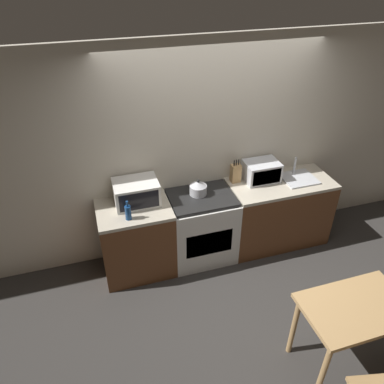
{
  "coord_description": "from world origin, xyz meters",
  "views": [
    {
      "loc": [
        -1.41,
        -2.79,
        3.33
      ],
      "look_at": [
        -0.39,
        0.5,
        1.05
      ],
      "focal_mm": 35.0,
      "sensor_mm": 36.0,
      "label": 1
    }
  ],
  "objects_px": {
    "toaster_oven": "(261,171)",
    "dining_table": "(354,315)",
    "microwave": "(136,192)",
    "bottle": "(128,212)",
    "kettle": "(198,188)",
    "stove_range": "(201,227)"
  },
  "relations": [
    {
      "from": "microwave",
      "to": "dining_table",
      "type": "xyz_separation_m",
      "value": [
        1.53,
        -1.9,
        -0.37
      ]
    },
    {
      "from": "microwave",
      "to": "dining_table",
      "type": "height_order",
      "value": "microwave"
    },
    {
      "from": "toaster_oven",
      "to": "dining_table",
      "type": "bearing_deg",
      "value": -90.53
    },
    {
      "from": "bottle",
      "to": "toaster_oven",
      "type": "height_order",
      "value": "toaster_oven"
    },
    {
      "from": "kettle",
      "to": "dining_table",
      "type": "height_order",
      "value": "kettle"
    },
    {
      "from": "stove_range",
      "to": "microwave",
      "type": "bearing_deg",
      "value": 171.95
    },
    {
      "from": "stove_range",
      "to": "microwave",
      "type": "height_order",
      "value": "microwave"
    },
    {
      "from": "toaster_oven",
      "to": "dining_table",
      "type": "relative_size",
      "value": 0.45
    },
    {
      "from": "toaster_oven",
      "to": "microwave",
      "type": "bearing_deg",
      "value": -178.95
    },
    {
      "from": "microwave",
      "to": "toaster_oven",
      "type": "relative_size",
      "value": 1.18
    },
    {
      "from": "kettle",
      "to": "microwave",
      "type": "distance_m",
      "value": 0.71
    },
    {
      "from": "microwave",
      "to": "bottle",
      "type": "xyz_separation_m",
      "value": [
        -0.14,
        -0.28,
        -0.04
      ]
    },
    {
      "from": "kettle",
      "to": "microwave",
      "type": "relative_size",
      "value": 0.41
    },
    {
      "from": "kettle",
      "to": "bottle",
      "type": "height_order",
      "value": "bottle"
    },
    {
      "from": "bottle",
      "to": "dining_table",
      "type": "bearing_deg",
      "value": -44.1
    },
    {
      "from": "stove_range",
      "to": "dining_table",
      "type": "relative_size",
      "value": 0.97
    },
    {
      "from": "microwave",
      "to": "stove_range",
      "type": "bearing_deg",
      "value": -8.05
    },
    {
      "from": "kettle",
      "to": "microwave",
      "type": "bearing_deg",
      "value": 176.4
    },
    {
      "from": "bottle",
      "to": "microwave",
      "type": "bearing_deg",
      "value": 63.35
    },
    {
      "from": "stove_range",
      "to": "toaster_oven",
      "type": "distance_m",
      "value": 1.0
    },
    {
      "from": "microwave",
      "to": "dining_table",
      "type": "bearing_deg",
      "value": -51.17
    },
    {
      "from": "kettle",
      "to": "toaster_oven",
      "type": "distance_m",
      "value": 0.84
    }
  ]
}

